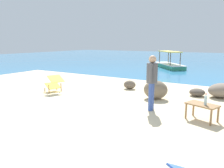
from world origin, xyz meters
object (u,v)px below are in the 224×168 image
bottle (206,100)px  boat_green (169,64)px  deck_chair_near (54,83)px  low_bench_table (202,107)px  person_standing (152,78)px

bottle → boat_green: bearing=111.1°
bottle → deck_chair_near: bottle is taller
bottle → boat_green: size_ratio=0.08×
low_bench_table → deck_chair_near: 5.65m
deck_chair_near → boat_green: 10.85m
bottle → person_standing: 1.59m
bottle → boat_green: 11.98m
deck_chair_near → low_bench_table: bearing=-164.2°
low_bench_table → deck_chair_near: deck_chair_near is taller
deck_chair_near → person_standing: (4.19, -0.19, 0.56)m
boat_green → low_bench_table: bearing=-19.3°
person_standing → boat_green: person_standing is taller
person_standing → boat_green: (-2.79, 10.95, -0.70)m
deck_chair_near → person_standing: 4.23m
person_standing → boat_green: size_ratio=0.46×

